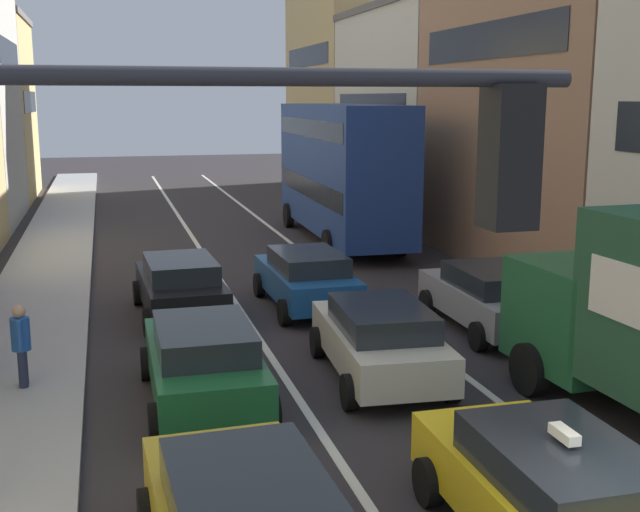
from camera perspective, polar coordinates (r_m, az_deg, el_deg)
sidewalk_left at (r=26.53m, az=-18.81°, el=-0.73°), size 2.60×64.00×0.14m
lane_stripe_left at (r=26.66m, az=-8.03°, el=-0.31°), size 0.16×60.00×0.01m
lane_stripe_right at (r=27.27m, az=-0.93°, el=0.05°), size 0.16×60.00×0.01m
building_row_right at (r=32.90m, az=11.78°, el=12.01°), size 7.20×43.90×14.05m
traffic_light_pole at (r=4.51m, az=-9.40°, el=-8.02°), size 3.58×0.38×5.50m
taxi_centre_lane_front at (r=9.98m, az=16.34°, el=-16.00°), size 2.09×4.32×1.66m
sedan_centre_lane_second at (r=15.27m, az=4.30°, el=-5.91°), size 2.30×4.41×1.49m
wagon_left_lane_second at (r=14.16m, az=-8.33°, el=-7.40°), size 2.08×4.31×1.49m
hatchback_centre_lane_third at (r=20.32m, az=-0.98°, el=-1.55°), size 2.12×4.33×1.49m
sedan_left_lane_third at (r=19.77m, az=-9.95°, el=-2.08°), size 2.19×4.36×1.49m
sedan_right_lane_behind_truck at (r=18.82m, az=12.03°, el=-2.83°), size 2.12×4.33×1.49m
bus_mid_queue_primary at (r=29.57m, az=1.52°, el=6.45°), size 3.04×10.57×5.06m
pedestrian_far_sidewalk at (r=15.44m, az=-20.58°, el=-5.85°), size 0.34×0.54×1.66m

